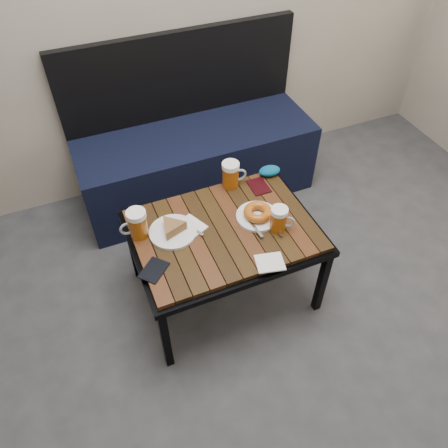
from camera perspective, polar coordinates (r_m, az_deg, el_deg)
name	(u,v)px	position (r m, az deg, el deg)	size (l,w,h in m)	color
bench	(195,156)	(2.71, -3.76, 8.90)	(1.40, 0.50, 0.95)	black
cafe_table	(224,235)	(2.00, 0.00, -1.43)	(0.84, 0.62, 0.47)	black
beer_mug_left	(137,224)	(1.93, -11.28, 0.03)	(0.13, 0.09, 0.14)	#93460B
beer_mug_centre	(231,175)	(2.14, 0.93, 6.48)	(0.13, 0.09, 0.14)	#93460B
beer_mug_right	(279,219)	(1.94, 7.21, 0.64)	(0.12, 0.10, 0.12)	#93460B
plate_pie	(173,229)	(1.95, -6.74, -0.69)	(0.21, 0.21, 0.06)	white
plate_bagel	(258,214)	(2.01, 4.43, 1.31)	(0.20, 0.26, 0.05)	white
napkin_left	(189,228)	(1.97, -4.58, -0.48)	(0.16, 0.16, 0.01)	white
napkin_right	(270,263)	(1.84, 6.01, -5.04)	(0.14, 0.12, 0.01)	white
passport_navy	(154,270)	(1.83, -9.14, -5.97)	(0.09, 0.12, 0.01)	black
passport_burgundy	(259,186)	(2.18, 4.57, 4.93)	(0.09, 0.12, 0.01)	black
knit_pouch	(270,171)	(2.24, 5.97, 6.92)	(0.11, 0.07, 0.05)	#05448A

